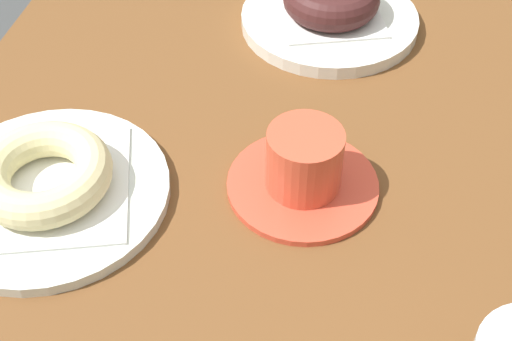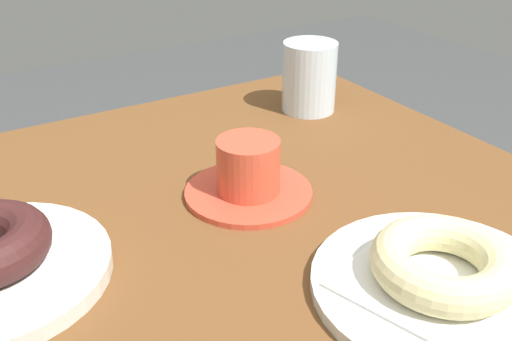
# 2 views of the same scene
# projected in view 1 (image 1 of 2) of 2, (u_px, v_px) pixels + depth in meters

# --- Properties ---
(table) EXTENTS (1.00, 0.71, 0.75)m
(table) POSITION_uv_depth(u_px,v_px,m) (293.00, 131.00, 0.82)
(table) COLOR brown
(table) RESTS_ON ground_plane
(plate_chocolate_ring) EXTENTS (0.21, 0.21, 0.02)m
(plate_chocolate_ring) POSITION_uv_depth(u_px,v_px,m) (329.00, 20.00, 0.83)
(plate_chocolate_ring) COLOR silver
(plate_chocolate_ring) RESTS_ON table
(napkin_chocolate_ring) EXTENTS (0.15, 0.15, 0.00)m
(napkin_chocolate_ring) POSITION_uv_depth(u_px,v_px,m) (330.00, 13.00, 0.83)
(napkin_chocolate_ring) COLOR white
(napkin_chocolate_ring) RESTS_ON plate_chocolate_ring
(plate_sugar_ring) EXTENTS (0.22, 0.22, 0.01)m
(plate_sugar_ring) POSITION_uv_depth(u_px,v_px,m) (49.00, 193.00, 0.64)
(plate_sugar_ring) COLOR silver
(plate_sugar_ring) RESTS_ON table
(napkin_sugar_ring) EXTENTS (0.18, 0.18, 0.00)m
(napkin_sugar_ring) POSITION_uv_depth(u_px,v_px,m) (47.00, 187.00, 0.63)
(napkin_sugar_ring) COLOR white
(napkin_sugar_ring) RESTS_ON plate_sugar_ring
(donut_sugar_ring) EXTENTS (0.12, 0.12, 0.03)m
(donut_sugar_ring) POSITION_uv_depth(u_px,v_px,m) (43.00, 173.00, 0.62)
(donut_sugar_ring) COLOR beige
(donut_sugar_ring) RESTS_ON napkin_sugar_ring
(coffee_cup) EXTENTS (0.14, 0.14, 0.07)m
(coffee_cup) POSITION_uv_depth(u_px,v_px,m) (304.00, 167.00, 0.63)
(coffee_cup) COLOR #D44831
(coffee_cup) RESTS_ON table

